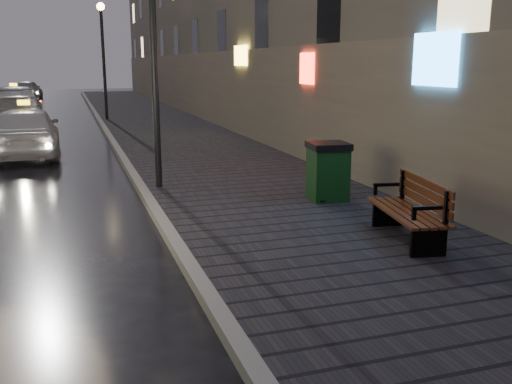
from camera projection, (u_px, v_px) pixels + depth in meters
ground at (74, 323)px, 6.13m from camera, size 120.00×120.00×0.00m
sidewalk at (154, 121)px, 26.76m from camera, size 4.60×58.00×0.15m
curb at (101, 123)px, 26.03m from camera, size 0.20×58.00×0.15m
lamp_near at (153, 25)px, 11.48m from camera, size 0.36×0.36×5.28m
lamp_far at (103, 46)px, 26.31m from camera, size 0.36×0.36×5.28m
bench at (412, 210)px, 8.44m from camera, size 0.94×1.91×0.93m
trash_bin at (328, 171)px, 10.94m from camera, size 0.80×0.80×1.11m
taxi_near at (26, 131)px, 16.83m from camera, size 1.85×4.54×1.54m
taxi_mid at (15, 103)px, 28.20m from camera, size 2.88×5.85×1.64m
car_far at (27, 90)px, 43.46m from camera, size 2.31×4.58×1.50m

